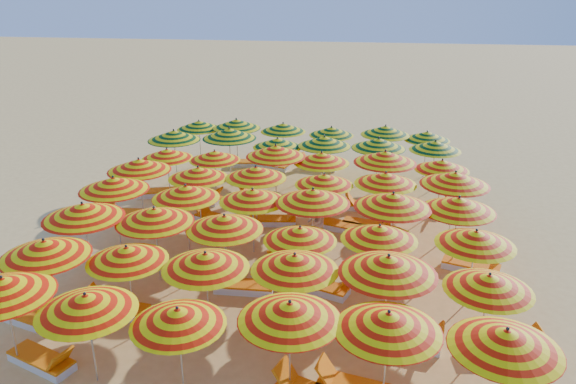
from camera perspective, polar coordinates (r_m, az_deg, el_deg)
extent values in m
plane|color=#ECBC69|center=(19.26, -0.21, -4.98)|extent=(120.00, 120.00, 0.00)
cylinder|color=silver|center=(14.50, -26.33, -11.92)|extent=(0.04, 0.04, 2.24)
cone|color=orange|center=(14.03, -26.98, -8.56)|extent=(2.73, 2.73, 0.43)
sphere|color=black|center=(13.92, -27.15, -7.68)|extent=(0.07, 0.07, 0.07)
cylinder|color=silver|center=(13.35, -19.32, -14.02)|extent=(0.04, 0.04, 2.16)
cone|color=orange|center=(12.85, -19.83, -10.59)|extent=(2.43, 2.43, 0.41)
sphere|color=black|center=(12.73, -19.97, -9.68)|extent=(0.07, 0.07, 0.07)
cylinder|color=silver|center=(12.63, -10.85, -15.66)|extent=(0.04, 0.04, 2.03)
cone|color=orange|center=(12.13, -11.14, -12.34)|extent=(2.63, 2.63, 0.39)
sphere|color=black|center=(12.01, -11.21, -11.46)|extent=(0.07, 0.07, 0.07)
cylinder|color=silver|center=(12.33, 0.18, -15.76)|extent=(0.04, 0.04, 2.21)
cone|color=orange|center=(11.77, 0.18, -12.05)|extent=(2.82, 2.82, 0.42)
sphere|color=black|center=(11.64, 0.19, -11.05)|extent=(0.07, 0.07, 0.07)
cylinder|color=silver|center=(12.19, 9.85, -16.59)|extent=(0.04, 0.04, 2.21)
cone|color=orange|center=(11.63, 10.15, -12.86)|extent=(2.68, 2.68, 0.42)
sphere|color=black|center=(11.50, 10.23, -11.86)|extent=(0.07, 0.07, 0.07)
cylinder|color=silver|center=(12.33, 20.66, -17.41)|extent=(0.04, 0.04, 2.19)
cone|color=orange|center=(11.78, 21.27, -13.77)|extent=(2.51, 2.51, 0.42)
sphere|color=black|center=(11.65, 21.43, -12.80)|extent=(0.07, 0.07, 0.07)
cylinder|color=silver|center=(15.82, -22.97, -8.46)|extent=(0.04, 0.04, 2.26)
cone|color=orange|center=(15.38, -23.48, -5.28)|extent=(2.95, 2.95, 0.43)
sphere|color=black|center=(15.28, -23.62, -4.45)|extent=(0.08, 0.08, 0.08)
cylinder|color=silver|center=(15.21, -15.71, -9.09)|extent=(0.04, 0.04, 2.07)
cone|color=orange|center=(14.79, -16.05, -6.08)|extent=(2.20, 2.20, 0.39)
sphere|color=black|center=(14.69, -16.14, -5.29)|extent=(0.07, 0.07, 0.07)
cylinder|color=silver|center=(14.35, -8.18, -10.22)|extent=(0.04, 0.04, 2.16)
cone|color=orange|center=(13.89, -8.38, -6.93)|extent=(2.31, 2.31, 0.41)
sphere|color=black|center=(13.78, -8.43, -6.06)|extent=(0.07, 0.07, 0.07)
cylinder|color=silver|center=(14.12, 0.67, -10.52)|extent=(0.04, 0.04, 2.17)
cone|color=orange|center=(13.65, 0.69, -7.18)|extent=(2.77, 2.77, 0.41)
sphere|color=black|center=(13.54, 0.69, -6.29)|extent=(0.07, 0.07, 0.07)
cylinder|color=silver|center=(13.91, 9.87, -10.98)|extent=(0.04, 0.04, 2.34)
cone|color=orange|center=(13.40, 10.15, -7.30)|extent=(2.62, 2.62, 0.45)
sphere|color=black|center=(13.28, 10.22, -6.33)|extent=(0.08, 0.08, 0.08)
cylinder|color=silver|center=(14.26, 19.28, -11.78)|extent=(0.04, 0.04, 2.06)
cone|color=orange|center=(13.81, 19.73, -8.65)|extent=(2.42, 2.42, 0.39)
sphere|color=black|center=(13.70, 19.85, -7.83)|extent=(0.07, 0.07, 0.07)
cylinder|color=silver|center=(17.54, -19.70, -4.86)|extent=(0.04, 0.04, 2.33)
cone|color=orange|center=(17.14, -20.11, -1.82)|extent=(3.06, 3.06, 0.44)
sphere|color=black|center=(17.04, -20.22, -1.03)|extent=(0.08, 0.08, 0.08)
cylinder|color=silver|center=(16.85, -13.13, -5.37)|extent=(0.04, 0.04, 2.25)
cone|color=orange|center=(16.44, -13.42, -2.32)|extent=(2.67, 2.67, 0.43)
sphere|color=black|center=(16.35, -13.49, -1.53)|extent=(0.08, 0.08, 0.08)
cylinder|color=silver|center=(16.19, -6.33, -6.17)|extent=(0.04, 0.04, 2.19)
cone|color=orange|center=(15.78, -6.47, -3.11)|extent=(2.36, 2.36, 0.42)
sphere|color=black|center=(15.68, -6.51, -2.31)|extent=(0.07, 0.07, 0.07)
cylinder|color=silver|center=(15.75, 1.21, -7.18)|extent=(0.04, 0.04, 2.03)
cone|color=orange|center=(15.35, 1.24, -4.29)|extent=(2.46, 2.46, 0.39)
sphere|color=black|center=(15.26, 1.24, -3.54)|extent=(0.07, 0.07, 0.07)
cylinder|color=silver|center=(15.87, 9.08, -7.09)|extent=(0.04, 0.04, 2.11)
cone|color=orange|center=(15.46, 9.28, -4.11)|extent=(2.29, 2.29, 0.40)
sphere|color=black|center=(15.36, 9.33, -3.33)|extent=(0.07, 0.07, 0.07)
cylinder|color=silver|center=(16.14, 18.16, -7.40)|extent=(0.04, 0.04, 2.13)
cone|color=orange|center=(15.73, 18.54, -4.45)|extent=(2.40, 2.40, 0.41)
sphere|color=black|center=(15.64, 18.64, -3.68)|extent=(0.07, 0.07, 0.07)
cylinder|color=silver|center=(19.52, -16.98, -1.92)|extent=(0.04, 0.04, 2.28)
cone|color=orange|center=(19.17, -17.30, 0.80)|extent=(3.02, 3.02, 0.43)
sphere|color=black|center=(19.08, -17.38, 1.50)|extent=(0.08, 0.08, 0.08)
cylinder|color=silver|center=(18.52, -10.17, -2.72)|extent=(0.04, 0.04, 2.18)
cone|color=orange|center=(18.16, -10.36, 0.00)|extent=(2.43, 2.43, 0.42)
sphere|color=black|center=(18.08, -10.41, 0.71)|extent=(0.07, 0.07, 0.07)
cylinder|color=silver|center=(18.10, -3.55, -3.08)|extent=(0.04, 0.04, 2.13)
cone|color=orange|center=(17.74, -3.62, -0.36)|extent=(2.67, 2.67, 0.41)
sphere|color=black|center=(17.66, -3.64, 0.35)|extent=(0.07, 0.07, 0.07)
cylinder|color=silver|center=(17.59, 2.49, -3.48)|extent=(0.04, 0.04, 2.32)
cone|color=orange|center=(17.19, 2.55, -0.44)|extent=(2.87, 2.87, 0.44)
sphere|color=black|center=(17.10, 2.56, 0.36)|extent=(0.08, 0.08, 0.08)
cylinder|color=silver|center=(17.49, 10.40, -3.95)|extent=(0.04, 0.04, 2.34)
cone|color=orange|center=(17.08, 10.62, -0.87)|extent=(2.36, 2.36, 0.45)
sphere|color=black|center=(16.99, 10.68, -0.07)|extent=(0.08, 0.08, 0.08)
cylinder|color=silver|center=(17.90, 16.62, -4.09)|extent=(0.04, 0.04, 2.24)
cone|color=orange|center=(17.52, 16.95, -1.22)|extent=(2.91, 2.91, 0.43)
sphere|color=black|center=(17.43, 17.04, -0.47)|extent=(0.07, 0.07, 0.07)
cylinder|color=silver|center=(21.14, -14.66, 0.14)|extent=(0.04, 0.04, 2.28)
cone|color=orange|center=(20.81, -14.91, 2.68)|extent=(2.96, 2.96, 0.44)
sphere|color=black|center=(20.74, -14.97, 3.33)|extent=(0.08, 0.08, 0.08)
cylinder|color=silver|center=(20.31, -8.97, -0.52)|extent=(0.04, 0.04, 2.13)
cone|color=orange|center=(19.99, -9.12, 1.94)|extent=(2.56, 2.56, 0.41)
sphere|color=black|center=(19.91, -9.16, 2.57)|extent=(0.07, 0.07, 0.07)
cylinder|color=silver|center=(20.01, -3.24, -0.55)|extent=(0.04, 0.04, 2.18)
cone|color=orange|center=(19.68, -3.30, 1.99)|extent=(2.33, 2.33, 0.41)
sphere|color=black|center=(19.60, -3.31, 2.65)|extent=(0.07, 0.07, 0.07)
cylinder|color=silver|center=(19.68, 3.63, -1.16)|extent=(0.04, 0.04, 2.04)
cone|color=orange|center=(19.36, 3.69, 1.26)|extent=(2.31, 2.31, 0.39)
sphere|color=black|center=(19.29, 3.71, 1.88)|extent=(0.07, 0.07, 0.07)
cylinder|color=silver|center=(19.78, 9.73, -1.16)|extent=(0.04, 0.04, 2.14)
cone|color=orange|center=(19.45, 9.89, 1.37)|extent=(2.31, 2.31, 0.41)
sphere|color=black|center=(19.37, 9.94, 2.02)|extent=(0.07, 0.07, 0.07)
cylinder|color=silver|center=(19.82, 16.32, -1.43)|extent=(0.04, 0.04, 2.32)
cone|color=orange|center=(19.46, 16.63, 1.30)|extent=(2.92, 2.92, 0.44)
sphere|color=black|center=(19.38, 16.71, 2.00)|extent=(0.08, 0.08, 0.08)
cylinder|color=silver|center=(23.01, -12.02, 1.75)|extent=(0.04, 0.04, 2.01)
cone|color=orange|center=(22.74, -12.19, 3.83)|extent=(2.51, 2.51, 0.38)
sphere|color=black|center=(22.68, -12.23, 4.36)|extent=(0.07, 0.07, 0.07)
cylinder|color=silver|center=(22.48, -7.36, 1.57)|extent=(0.04, 0.04, 2.01)
cone|color=orange|center=(22.20, -7.47, 3.69)|extent=(2.47, 2.47, 0.38)
sphere|color=black|center=(22.14, -7.49, 4.23)|extent=(0.07, 0.07, 0.07)
cylinder|color=silver|center=(21.95, -1.24, 1.68)|extent=(0.04, 0.04, 2.31)
cone|color=orange|center=(21.64, -1.26, 4.18)|extent=(3.04, 3.04, 0.44)
sphere|color=black|center=(21.56, -1.26, 4.82)|extent=(0.08, 0.08, 0.08)
cylinder|color=silver|center=(21.70, 3.38, 1.16)|extent=(0.04, 0.04, 2.13)
cone|color=orange|center=(21.40, 3.43, 3.48)|extent=(2.41, 2.41, 0.41)
sphere|color=black|center=(21.33, 3.44, 4.08)|extent=(0.07, 0.07, 0.07)
cylinder|color=silver|center=(21.44, 9.69, 0.93)|extent=(0.04, 0.04, 2.35)
cone|color=orange|center=(21.11, 9.86, 3.52)|extent=(2.99, 2.99, 0.45)
sphere|color=black|center=(21.04, 9.90, 4.19)|extent=(0.08, 0.08, 0.08)
cylinder|color=silver|center=(21.91, 15.16, 0.48)|extent=(0.04, 0.04, 2.03)
cone|color=orange|center=(21.62, 15.38, 2.66)|extent=(2.20, 2.20, 0.39)
sphere|color=black|center=(21.56, 15.44, 3.22)|extent=(0.07, 0.07, 0.07)
cylinder|color=silver|center=(24.78, -11.36, 3.50)|extent=(0.04, 0.04, 2.25)
cone|color=#6F7708|center=(24.51, -11.52, 5.67)|extent=(2.85, 2.85, 0.43)
sphere|color=black|center=(24.45, -11.56, 6.22)|extent=(0.07, 0.07, 0.07)
cylinder|color=silver|center=(24.49, -5.90, 3.68)|extent=(0.04, 0.04, 2.31)
cone|color=#6F7708|center=(24.20, -5.99, 5.94)|extent=(2.80, 2.80, 0.44)
sphere|color=black|center=(24.14, -6.01, 6.52)|extent=(0.08, 0.08, 0.08)
cylinder|color=silver|center=(23.79, -1.07, 2.95)|extent=(0.04, 0.04, 2.07)
cone|color=#6F7708|center=(23.52, -1.08, 5.02)|extent=(2.16, 2.16, 0.39)
sphere|color=black|center=(23.46, -1.09, 5.55)|extent=(0.07, 0.07, 0.07)
cylinder|color=silver|center=(23.59, 3.67, 2.93)|extent=(0.04, 0.04, 2.21)
cone|color=#6F7708|center=(23.31, 3.72, 5.17)|extent=(2.87, 2.87, 0.42)
sphere|color=black|center=(23.24, 3.74, 5.74)|extent=(0.07, 0.07, 0.07)
cylinder|color=silver|center=(23.52, 9.06, 2.66)|extent=(0.04, 0.04, 2.22)
cone|color=#6F7708|center=(23.23, 9.19, 4.90)|extent=(2.92, 2.92, 0.42)
sphere|color=black|center=(23.16, 9.23, 5.48)|extent=(0.07, 0.07, 0.07)
cylinder|color=silver|center=(24.01, 14.54, 2.48)|extent=(0.04, 0.04, 2.11)
cone|color=#6F7708|center=(23.74, 14.74, 4.56)|extent=(2.37, 2.37, 0.40)
sphere|color=black|center=(23.68, 14.79, 5.10)|extent=(0.07, 0.07, 0.07)
cylinder|color=silver|center=(26.96, -8.92, 4.91)|extent=(0.04, 0.04, 2.06)
cone|color=#6F7708|center=(26.73, -9.03, 6.75)|extent=(2.11, 2.11, 0.39)
sphere|color=black|center=(26.67, -9.06, 7.22)|extent=(0.07, 0.07, 0.07)
cylinder|color=silver|center=(26.36, -5.20, 4.89)|extent=(0.04, 0.04, 2.22)
cone|color=#6F7708|center=(26.11, -5.27, 6.92)|extent=(2.52, 2.52, 0.42)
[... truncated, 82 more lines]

